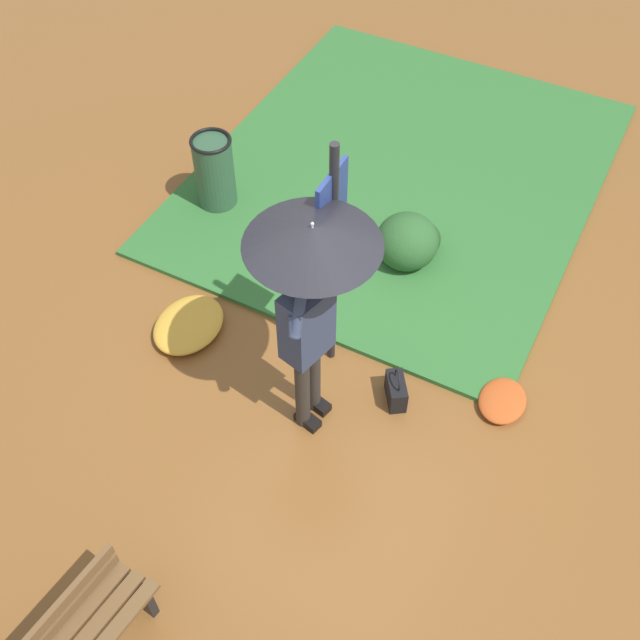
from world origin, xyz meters
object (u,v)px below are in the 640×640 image
object	(u,v)px
trash_bin	(215,173)
handbag	(396,390)
info_sign_post	(332,237)
person_with_umbrella	(310,280)

from	to	relation	value
trash_bin	handbag	bearing A→B (deg)	-117.83
info_sign_post	trash_bin	size ratio (longest dim) A/B	2.76
handbag	trash_bin	xyz separation A→B (m)	(1.39, 2.64, 0.29)
info_sign_post	handbag	xyz separation A→B (m)	(-0.17, -0.71, -1.32)
person_with_umbrella	info_sign_post	size ratio (longest dim) A/B	0.89
person_with_umbrella	info_sign_post	world-z (taller)	info_sign_post
info_sign_post	trash_bin	xyz separation A→B (m)	(1.23, 1.94, -1.03)
handbag	person_with_umbrella	bearing A→B (deg)	122.55
person_with_umbrella	info_sign_post	xyz separation A→B (m)	(0.55, 0.11, -0.11)
person_with_umbrella	handbag	distance (m)	1.59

